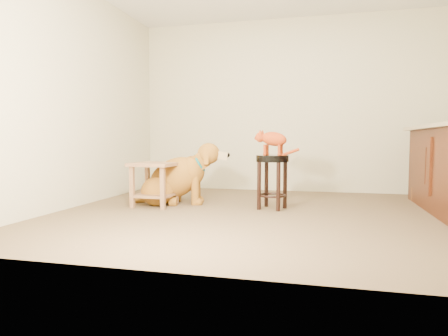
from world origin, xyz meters
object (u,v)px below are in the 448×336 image
(wood_stool, at_px, (432,176))
(padded_stool, at_px, (272,171))
(side_table, at_px, (155,178))
(golden_retriever, at_px, (176,179))
(tabby_kitten, at_px, (272,140))

(wood_stool, bearing_deg, padded_stool, -154.08)
(side_table, relative_size, golden_retriever, 0.42)
(wood_stool, height_order, golden_retriever, golden_retriever)
(side_table, height_order, golden_retriever, golden_retriever)
(padded_stool, bearing_deg, wood_stool, 25.92)
(side_table, relative_size, tabby_kitten, 1.00)
(padded_stool, xyz_separation_m, tabby_kitten, (-0.01, 0.00, 0.35))
(golden_retriever, bearing_deg, padded_stool, -17.15)
(wood_stool, relative_size, golden_retriever, 0.53)
(side_table, bearing_deg, golden_retriever, 55.83)
(side_table, distance_m, golden_retriever, 0.31)
(padded_stool, height_order, golden_retriever, golden_retriever)
(padded_stool, height_order, side_table, padded_stool)
(side_table, xyz_separation_m, golden_retriever, (0.17, 0.25, -0.04))
(padded_stool, relative_size, side_table, 1.18)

